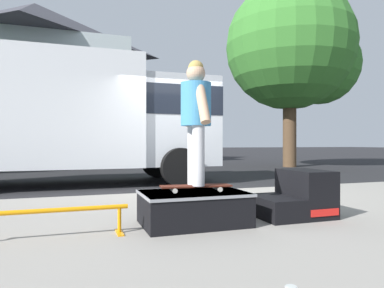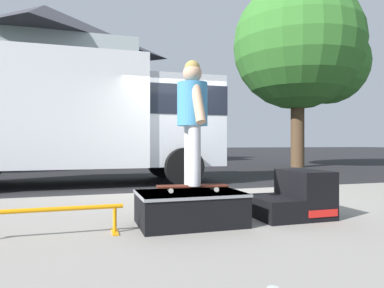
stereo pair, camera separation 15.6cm
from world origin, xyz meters
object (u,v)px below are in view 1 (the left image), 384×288
object	(u,v)px
grind_rail	(52,216)
street_tree_neighbour	(296,50)
skate_box	(194,207)
skater_kid	(196,112)
kicker_ramp	(296,197)
skateboard	(196,186)
box_truck	(74,114)

from	to	relation	value
grind_rail	street_tree_neighbour	bearing A→B (deg)	45.00
skate_box	skater_kid	size ratio (longest dim) A/B	0.83
skate_box	kicker_ramp	size ratio (longest dim) A/B	1.32
kicker_ramp	street_tree_neighbour	size ratio (longest dim) A/B	0.11
skateboard	box_truck	size ratio (longest dim) A/B	0.12
grind_rail	kicker_ramp	bearing A→B (deg)	2.32
kicker_ramp	box_truck	bearing A→B (deg)	115.83
skate_box	box_truck	xyz separation A→B (m)	(-1.23, 5.27, 1.39)
kicker_ramp	street_tree_neighbour	bearing A→B (deg)	54.60
kicker_ramp	skate_box	bearing A→B (deg)	179.98
grind_rail	skateboard	distance (m)	1.48
skate_box	street_tree_neighbour	world-z (taller)	street_tree_neighbour
kicker_ramp	skater_kid	distance (m)	1.63
box_truck	skate_box	bearing A→B (deg)	-76.82
street_tree_neighbour	skate_box	bearing A→B (deg)	-130.55
skater_kid	skate_box	bearing A→B (deg)	-148.92
grind_rail	skater_kid	world-z (taller)	skater_kid
skate_box	street_tree_neighbour	size ratio (longest dim) A/B	0.14
kicker_ramp	grind_rail	bearing A→B (deg)	-177.68
skate_box	kicker_ramp	bearing A→B (deg)	-0.02
box_truck	kicker_ramp	bearing A→B (deg)	-64.17
skater_kid	street_tree_neighbour	world-z (taller)	street_tree_neighbour
grind_rail	street_tree_neighbour	xyz separation A→B (m)	(9.21, 9.21, 4.65)
street_tree_neighbour	box_truck	bearing A→B (deg)	-157.00
kicker_ramp	grind_rail	distance (m)	2.75
grind_rail	skateboard	xyz separation A→B (m)	(1.46, 0.13, 0.20)
skate_box	street_tree_neighbour	distance (m)	12.86
skateboard	street_tree_neighbour	bearing A→B (deg)	49.51
skate_box	street_tree_neighbour	bearing A→B (deg)	49.45
box_truck	street_tree_neighbour	bearing A→B (deg)	23.00
grind_rail	skater_kid	distance (m)	1.79
skate_box	skater_kid	bearing A→B (deg)	31.08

